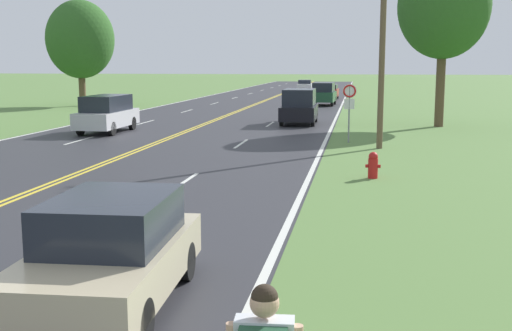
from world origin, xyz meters
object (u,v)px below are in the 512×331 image
Objects in this scene: car_white_sedan_horizon at (305,85)px; tree_left_verge at (444,6)px; car_champagne_sedan_approaching at (111,252)px; car_silver_suv_mid_near at (107,113)px; traffic_sign at (349,99)px; tree_mid_treeline at (80,40)px; car_red_hatchback_distant at (329,91)px; car_black_van_mid_far at (299,106)px; car_dark_green_suv_receding at (324,93)px; fire_hydrant at (373,165)px.

tree_left_verge is at bearing 11.69° from car_white_sedan_horizon.
car_champagne_sedan_approaching is 23.61m from car_silver_suv_mid_near.
traffic_sign is 51.99m from car_white_sedan_horizon.
car_white_sedan_horizon is (-3.36, 71.23, -0.05)m from car_champagne_sedan_approaching.
car_red_hatchback_distant is at bearing 34.41° from tree_mid_treeline.
traffic_sign is at bearing 19.06° from car_black_van_mid_far.
car_dark_green_suv_receding reaches higher than car_champagne_sedan_approaching.
car_silver_suv_mid_near is at bearing 169.44° from traffic_sign.
traffic_sign reaches higher than car_black_van_mid_far.
car_black_van_mid_far is 43.57m from car_white_sedan_horizon.
car_dark_green_suv_receding is 27.14m from car_white_sedan_horizon.
fire_hydrant is at bearing 5.89° from car_red_hatchback_distant.
tree_mid_treeline is 1.83× the size of car_silver_suv_mid_near.
car_black_van_mid_far reaches higher than car_champagne_sedan_approaching.
tree_mid_treeline reaches higher than traffic_sign.
tree_mid_treeline is 2.07× the size of car_champagne_sedan_approaching.
fire_hydrant is 0.17× the size of car_silver_suv_mid_near.
traffic_sign reaches higher than car_red_hatchback_distant.
traffic_sign is 0.61× the size of car_black_van_mid_far.
fire_hydrant is 0.10× the size of tree_mid_treeline.
car_black_van_mid_far is (-2.91, 8.16, -0.90)m from traffic_sign.
fire_hydrant is 16.81m from car_silver_suv_mid_near.
car_champagne_sedan_approaching is at bearing -0.69° from car_black_van_mid_far.
traffic_sign is 0.52× the size of car_white_sedan_horizon.
car_dark_green_suv_receding is at bearing -22.98° from car_silver_suv_mid_near.
tree_left_verge is 1.88× the size of car_white_sedan_horizon.
car_dark_green_suv_receding is at bearing 113.25° from tree_left_verge.
car_champagne_sedan_approaching is at bearing -109.34° from fire_hydrant.
car_silver_suv_mid_near reaches higher than car_champagne_sedan_approaching.
car_white_sedan_horizon is (-6.32, 51.60, -1.17)m from traffic_sign.
tree_left_verge is at bearing -26.20° from tree_mid_treeline.
car_white_sedan_horizon is at bearing 63.56° from tree_mid_treeline.
car_dark_green_suv_receding is at bearing 95.75° from fire_hydrant.
car_black_van_mid_far is at bearing -56.80° from car_silver_suv_mid_near.
car_silver_suv_mid_near is (-16.61, -5.78, -5.41)m from tree_left_verge.
tree_left_verge is at bearing 25.62° from car_dark_green_suv_receding.
fire_hydrant is 8.85m from traffic_sign.
tree_mid_treeline is (-21.58, 20.93, 3.36)m from traffic_sign.
tree_left_verge is at bearing 59.53° from traffic_sign.
car_silver_suv_mid_near is (-11.90, 2.22, -0.94)m from traffic_sign.
tree_left_verge reaches higher than car_red_hatchback_distant.
tree_mid_treeline is 2.08× the size of car_dark_green_suv_receding.
car_dark_green_suv_receding is 0.82× the size of car_white_sedan_horizon.
car_champagne_sedan_approaching is 53.61m from car_red_hatchback_distant.
fire_hydrant is 11.62m from car_champagne_sedan_approaching.
tree_left_verge is at bearing 161.94° from car_champagne_sedan_approaching.
car_champagne_sedan_approaching is at bearing 0.86° from car_red_hatchback_distant.
car_red_hatchback_distant is (0.43, 53.61, -0.02)m from car_champagne_sedan_approaching.
car_black_van_mid_far is at bearing -34.38° from tree_mid_treeline.
car_dark_green_suv_receding is at bearing 177.91° from car_black_van_mid_far.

